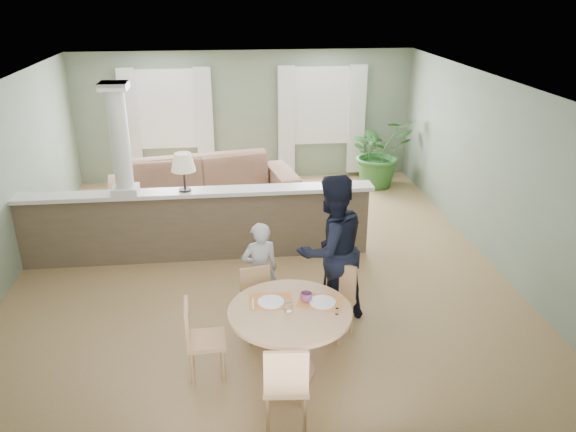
{
  "coord_description": "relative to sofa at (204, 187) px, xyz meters",
  "views": [
    {
      "loc": [
        -0.41,
        -7.68,
        3.92
      ],
      "look_at": [
        0.34,
        -1.0,
        1.14
      ],
      "focal_mm": 35.0,
      "sensor_mm": 36.0,
      "label": 1
    }
  ],
  "objects": [
    {
      "name": "room_shell",
      "position": [
        0.83,
        -1.47,
        1.32
      ],
      "size": [
        7.02,
        8.02,
        2.71
      ],
      "color": "gray",
      "rests_on": "ground"
    },
    {
      "name": "pony_wall",
      "position": [
        -0.13,
        -1.9,
        0.22
      ],
      "size": [
        5.32,
        0.38,
        2.7
      ],
      "color": "brown",
      "rests_on": "ground"
    },
    {
      "name": "houseplant",
      "position": [
        3.56,
        1.1,
        0.24
      ],
      "size": [
        1.57,
        1.46,
        1.45
      ],
      "primitive_type": "imported",
      "rotation": [
        0.0,
        0.0,
        0.29
      ],
      "color": "#2C6126",
      "rests_on": "ground"
    },
    {
      "name": "chair_side",
      "position": [
        0.07,
        -4.74,
        0.0
      ],
      "size": [
        0.42,
        0.42,
        0.89
      ],
      "rotation": [
        0.0,
        0.0,
        1.62
      ],
      "color": "tan",
      "rests_on": "ground"
    },
    {
      "name": "chair_far_boy",
      "position": [
        0.73,
        -4.01,
        -0.03
      ],
      "size": [
        0.44,
        0.44,
        0.84
      ],
      "rotation": [
        0.0,
        0.0,
        0.17
      ],
      "color": "tan",
      "rests_on": "ground"
    },
    {
      "name": "man_person",
      "position": [
        1.64,
        -3.77,
        0.46
      ],
      "size": [
        1.14,
        1.04,
        1.9
      ],
      "primitive_type": "imported",
      "rotation": [
        0.0,
        0.0,
        3.57
      ],
      "color": "black",
      "rests_on": "ground"
    },
    {
      "name": "ground",
      "position": [
        0.86,
        -2.1,
        -0.49
      ],
      "size": [
        8.0,
        8.0,
        0.0
      ],
      "primitive_type": "plane",
      "color": "tan",
      "rests_on": "ground"
    },
    {
      "name": "chair_far_man",
      "position": [
        1.66,
        -4.12,
        0.0
      ],
      "size": [
        0.57,
        0.57,
        0.89
      ],
      "rotation": [
        0.0,
        0.0,
        -0.66
      ],
      "color": "tan",
      "rests_on": "ground"
    },
    {
      "name": "child_person",
      "position": [
        0.79,
        -3.64,
        0.15
      ],
      "size": [
        0.52,
        0.4,
        1.29
      ],
      "primitive_type": "imported",
      "rotation": [
        0.0,
        0.0,
        3.34
      ],
      "color": "#ABABB0",
      "rests_on": "ground"
    },
    {
      "name": "chair_near",
      "position": [
        0.9,
        -5.6,
        0.03
      ],
      "size": [
        0.46,
        0.46,
        0.94
      ],
      "rotation": [
        0.0,
        0.0,
        3.06
      ],
      "color": "tan",
      "rests_on": "ground"
    },
    {
      "name": "dining_table",
      "position": [
        1.03,
        -4.79,
        0.14
      ],
      "size": [
        1.3,
        1.3,
        0.89
      ],
      "rotation": [
        0.0,
        0.0,
        -0.02
      ],
      "color": "tan",
      "rests_on": "ground"
    },
    {
      "name": "sofa",
      "position": [
        0.0,
        0.0,
        0.0
      ],
      "size": [
        3.53,
        1.89,
        0.98
      ],
      "primitive_type": "imported",
      "rotation": [
        0.0,
        0.0,
        0.18
      ],
      "color": "#8F684E",
      "rests_on": "ground"
    }
  ]
}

